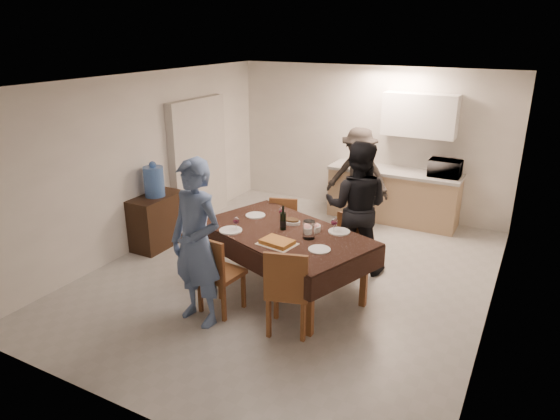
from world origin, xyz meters
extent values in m
cube|color=#A6A6A1|center=(0.00, 0.00, 0.00)|extent=(5.00, 6.00, 0.02)
cube|color=white|center=(0.00, 0.00, 2.60)|extent=(5.00, 6.00, 0.02)
cube|color=beige|center=(0.00, 3.00, 1.30)|extent=(5.00, 0.02, 2.60)
cube|color=beige|center=(0.00, -3.00, 1.30)|extent=(5.00, 0.02, 2.60)
cube|color=beige|center=(-2.50, 0.00, 1.30)|extent=(0.02, 6.00, 2.60)
cube|color=beige|center=(2.50, 0.00, 1.30)|extent=(0.02, 6.00, 2.60)
cube|color=beige|center=(-2.42, 1.20, 1.05)|extent=(0.15, 1.40, 2.10)
cube|color=tan|center=(0.60, 2.68, 0.43)|extent=(2.20, 0.60, 0.86)
cube|color=#A3A29E|center=(0.60, 2.68, 0.89)|extent=(2.24, 0.64, 0.05)
cube|color=white|center=(0.90, 2.82, 1.85)|extent=(1.20, 0.34, 0.70)
cube|color=black|center=(0.12, -0.45, 0.81)|extent=(2.41, 1.88, 0.04)
cube|color=brown|center=(0.12, -0.45, 0.39)|extent=(0.08, 0.08, 0.78)
cube|color=brown|center=(-0.33, -1.20, 0.48)|extent=(0.49, 0.49, 0.05)
cube|color=brown|center=(-0.33, -1.41, 0.75)|extent=(0.45, 0.09, 0.48)
cube|color=brown|center=(0.57, -1.20, 0.50)|extent=(0.58, 0.58, 0.06)
cube|color=brown|center=(0.57, -1.41, 0.78)|extent=(0.46, 0.17, 0.50)
cube|color=brown|center=(-0.33, 0.30, 0.44)|extent=(0.52, 0.52, 0.05)
cube|color=brown|center=(-0.33, 0.11, 0.68)|extent=(0.40, 0.17, 0.44)
cube|color=brown|center=(0.57, 0.30, 0.41)|extent=(0.47, 0.47, 0.05)
cube|color=brown|center=(0.57, 0.13, 0.63)|extent=(0.37, 0.15, 0.41)
cube|color=black|center=(-2.28, -0.09, 0.40)|extent=(0.44, 0.87, 0.81)
cylinder|color=#4876C6|center=(-2.28, -0.09, 1.03)|extent=(0.30, 0.30, 0.45)
cylinder|color=white|center=(0.47, -0.50, 0.94)|extent=(0.14, 0.14, 0.22)
cube|color=#B47434|center=(0.22, -0.83, 0.85)|extent=(0.47, 0.38, 0.05)
cylinder|color=white|center=(0.42, -0.27, 0.87)|extent=(0.19, 0.19, 0.07)
cylinder|color=white|center=(0.07, -0.17, 0.85)|extent=(0.22, 0.22, 0.04)
cylinder|color=white|center=(-0.48, -0.75, 0.84)|extent=(0.29, 0.29, 0.02)
cylinder|color=white|center=(0.72, -0.75, 0.84)|extent=(0.26, 0.26, 0.01)
cylinder|color=white|center=(-0.48, -0.15, 0.84)|extent=(0.26, 0.26, 0.02)
cylinder|color=white|center=(0.72, -0.15, 0.84)|extent=(0.27, 0.27, 0.02)
imported|color=white|center=(1.42, 2.68, 1.05)|extent=(0.50, 0.34, 0.28)
imported|color=#526C9B|center=(-0.43, -1.50, 0.96)|extent=(0.76, 0.56, 1.92)
imported|color=black|center=(0.67, 0.60, 0.91)|extent=(1.00, 0.84, 1.82)
imported|color=black|center=(0.10, 2.23, 0.84)|extent=(1.08, 0.62, 1.67)
camera|label=1|loc=(2.75, -5.50, 3.20)|focal=32.00mm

